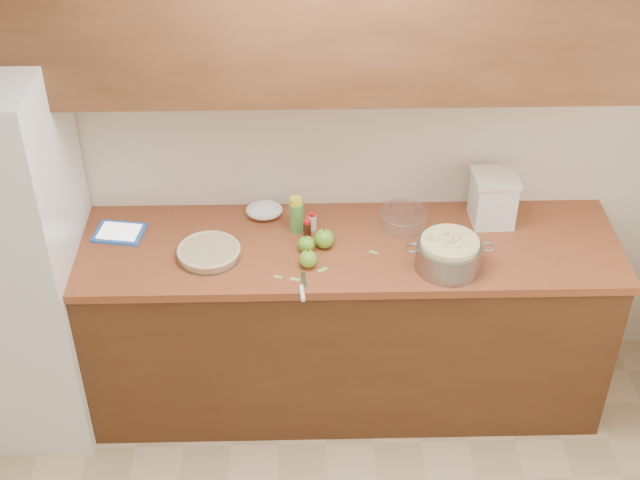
{
  "coord_description": "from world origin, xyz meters",
  "views": [
    {
      "loc": [
        -0.1,
        -1.7,
        3.28
      ],
      "look_at": [
        -0.02,
        1.43,
        0.98
      ],
      "focal_mm": 50.0,
      "sensor_mm": 36.0,
      "label": 1
    }
  ],
  "objects_px": {
    "flour_canister": "(493,198)",
    "tablet": "(119,233)",
    "colander": "(449,254)",
    "pie": "(209,252)"
  },
  "relations": [
    {
      "from": "pie",
      "to": "flour_canister",
      "type": "relative_size",
      "value": 1.18
    },
    {
      "from": "colander",
      "to": "flour_canister",
      "type": "distance_m",
      "value": 0.43
    },
    {
      "from": "flour_canister",
      "to": "tablet",
      "type": "xyz_separation_m",
      "value": [
        -1.69,
        -0.07,
        -0.12
      ]
    },
    {
      "from": "pie",
      "to": "colander",
      "type": "distance_m",
      "value": 1.04
    },
    {
      "from": "colander",
      "to": "tablet",
      "type": "distance_m",
      "value": 1.48
    },
    {
      "from": "colander",
      "to": "flour_canister",
      "type": "xyz_separation_m",
      "value": [
        0.24,
        0.34,
        0.06
      ]
    },
    {
      "from": "pie",
      "to": "flour_canister",
      "type": "distance_m",
      "value": 1.3
    },
    {
      "from": "flour_canister",
      "to": "colander",
      "type": "bearing_deg",
      "value": -125.48
    },
    {
      "from": "pie",
      "to": "colander",
      "type": "relative_size",
      "value": 0.75
    },
    {
      "from": "flour_canister",
      "to": "pie",
      "type": "bearing_deg",
      "value": -169.17
    }
  ]
}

